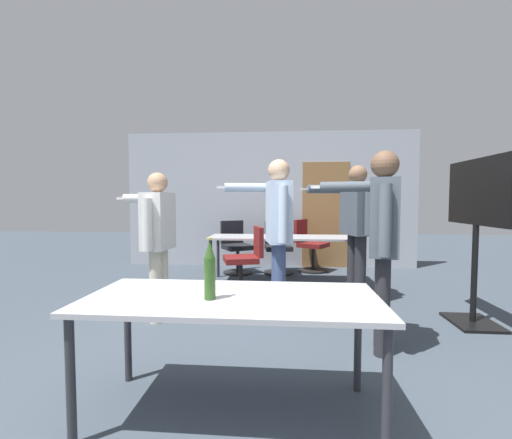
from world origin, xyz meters
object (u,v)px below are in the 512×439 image
object	(u,v)px
office_chair_far_right	(309,247)
person_right_polo	(157,232)
person_far_watching	(356,219)
office_chair_far_left	(278,249)
office_chair_mid_tucked	(236,248)
person_left_plaid	(382,230)
office_chair_side_rolled	(246,261)
person_center_tall	(277,223)
tv_screen	(476,220)
beer_bottle	(210,270)

from	to	relation	value
office_chair_far_right	person_right_polo	bearing A→B (deg)	-3.59
person_far_watching	office_chair_far_left	world-z (taller)	person_far_watching
person_right_polo	office_chair_mid_tucked	distance (m)	2.60
person_left_plaid	office_chair_side_rolled	world-z (taller)	person_left_plaid
person_right_polo	person_center_tall	xyz separation A→B (m)	(1.30, 0.11, 0.10)
person_left_plaid	office_chair_mid_tucked	size ratio (longest dim) A/B	1.85
person_far_watching	office_chair_far_right	world-z (taller)	person_far_watching
person_left_plaid	tv_screen	bearing A→B (deg)	-43.74
person_left_plaid	person_far_watching	size ratio (longest dim) A/B	0.98
person_right_polo	person_center_tall	bearing A→B (deg)	-81.94
beer_bottle	office_chair_far_right	bearing A→B (deg)	78.49
person_right_polo	beer_bottle	xyz separation A→B (m)	(0.95, -1.67, -0.06)
tv_screen	person_center_tall	xyz separation A→B (m)	(-2.08, -0.03, -0.04)
office_chair_far_left	beer_bottle	distance (m)	4.25
office_chair_far_left	person_right_polo	bearing A→B (deg)	55.41
person_right_polo	office_chair_side_rolled	world-z (taller)	person_right_polo
tv_screen	office_chair_far_right	size ratio (longest dim) A/B	1.83
person_center_tall	beer_bottle	size ratio (longest dim) A/B	4.86
office_chair_far_left	office_chair_far_right	bearing A→B (deg)	-168.48
person_center_tall	office_chair_far_left	bearing A→B (deg)	-10.16
person_left_plaid	beer_bottle	bearing A→B (deg)	143.58
person_center_tall	person_far_watching	xyz separation A→B (m)	(1.02, 0.87, -0.01)
tv_screen	office_chair_mid_tucked	size ratio (longest dim) A/B	1.87
tv_screen	person_center_tall	world-z (taller)	person_center_tall
person_far_watching	office_chair_mid_tucked	xyz separation A→B (m)	(-1.81, 1.52, -0.62)
tv_screen	person_left_plaid	size ratio (longest dim) A/B	1.01
office_chair_mid_tucked	office_chair_side_rolled	bearing A→B (deg)	72.34
person_far_watching	person_center_tall	bearing A→B (deg)	113.47
person_center_tall	office_chair_far_right	xyz separation A→B (m)	(0.55, 2.64, -0.62)
person_left_plaid	office_chair_far_left	size ratio (longest dim) A/B	1.87
office_chair_side_rolled	beer_bottle	bearing A→B (deg)	166.38
person_right_polo	person_center_tall	size ratio (longest dim) A/B	0.92
office_chair_side_rolled	office_chair_mid_tucked	bearing A→B (deg)	-1.70
person_right_polo	person_left_plaid	world-z (taller)	person_left_plaid
person_far_watching	office_chair_side_rolled	size ratio (longest dim) A/B	1.90
person_right_polo	office_chair_mid_tucked	xyz separation A→B (m)	(0.51, 2.50, -0.53)
tv_screen	beer_bottle	size ratio (longest dim) A/B	4.84
person_right_polo	office_chair_far_left	size ratio (longest dim) A/B	1.74
person_center_tall	person_left_plaid	bearing A→B (deg)	-139.59
person_center_tall	beer_bottle	bearing A→B (deg)	157.73
person_far_watching	office_chair_mid_tucked	size ratio (longest dim) A/B	1.89
office_chair_far_right	beer_bottle	distance (m)	4.53
tv_screen	person_center_tall	size ratio (longest dim) A/B	1.00
office_chair_far_right	office_chair_mid_tucked	size ratio (longest dim) A/B	1.02
office_chair_mid_tucked	beer_bottle	distance (m)	4.21
tv_screen	person_left_plaid	world-z (taller)	tv_screen
person_left_plaid	office_chair_mid_tucked	bearing A→B (deg)	42.25
person_right_polo	person_left_plaid	distance (m)	2.29
office_chair_mid_tucked	beer_bottle	xyz separation A→B (m)	(0.44, -4.17, 0.47)
person_left_plaid	office_chair_far_left	world-z (taller)	person_left_plaid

